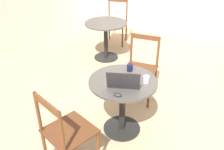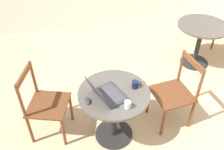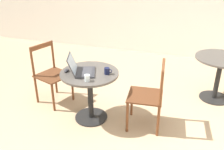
% 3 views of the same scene
% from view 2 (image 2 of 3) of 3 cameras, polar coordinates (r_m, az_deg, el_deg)
% --- Properties ---
extents(ground_plane, '(16.00, 16.00, 0.00)m').
position_cam_2_polar(ground_plane, '(3.28, 8.85, -14.67)').
color(ground_plane, tan).
extents(cafe_table_near, '(0.81, 0.81, 0.74)m').
position_cam_2_polar(cafe_table_near, '(2.88, 0.46, -6.64)').
color(cafe_table_near, black).
rests_on(cafe_table_near, ground_plane).
extents(cafe_table_mid, '(0.81, 0.81, 0.74)m').
position_cam_2_polar(cafe_table_mid, '(4.36, 19.64, 8.61)').
color(cafe_table_mid, black).
rests_on(cafe_table_mid, ground_plane).
extents(chair_near_left, '(0.58, 0.58, 0.95)m').
position_cam_2_polar(chair_near_left, '(3.10, -15.17, -6.46)').
color(chair_near_left, brown).
rests_on(chair_near_left, ground_plane).
extents(chair_near_right, '(0.50, 0.50, 0.95)m').
position_cam_2_polar(chair_near_right, '(3.23, 14.29, -3.95)').
color(chair_near_right, brown).
rests_on(chair_near_right, ground_plane).
extents(laptop, '(0.45, 0.45, 0.25)m').
position_cam_2_polar(laptop, '(2.66, -1.22, -4.27)').
color(laptop, '#2D2D33').
rests_on(laptop, cafe_table_near).
extents(mouse, '(0.06, 0.10, 0.03)m').
position_cam_2_polar(mouse, '(2.65, -5.58, -5.88)').
color(mouse, '#2D2D33').
rests_on(mouse, cafe_table_near).
extents(mug, '(0.11, 0.07, 0.09)m').
position_cam_2_polar(mug, '(2.79, 5.33, -2.15)').
color(mug, '#141938').
rests_on(mug, cafe_table_near).
extents(drinking_glass, '(0.07, 0.07, 0.09)m').
position_cam_2_polar(drinking_glass, '(2.57, 3.58, -6.78)').
color(drinking_glass, silver).
rests_on(drinking_glass, cafe_table_near).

